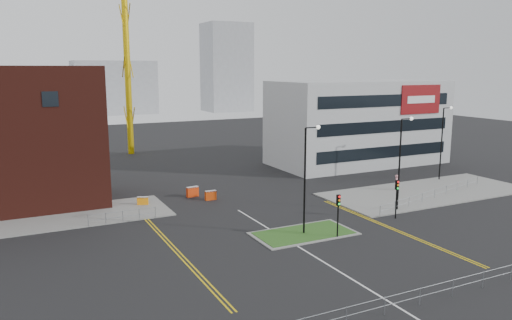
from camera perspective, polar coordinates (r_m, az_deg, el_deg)
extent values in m
plane|color=black|center=(35.45, 9.65, -12.55)|extent=(200.00, 200.00, 0.00)
cube|color=slate|center=(50.12, -26.09, -6.52)|extent=(28.00, 8.00, 0.12)
cube|color=slate|center=(59.39, 18.97, -3.48)|extent=(24.00, 10.00, 0.12)
cube|color=slate|center=(42.67, 5.48, -8.36)|extent=(8.60, 4.60, 0.08)
cube|color=#24551C|center=(42.67, 5.48, -8.34)|extent=(8.00, 4.00, 0.12)
cube|color=#4A1912|center=(54.64, -26.74, 2.21)|extent=(18.00, 10.00, 14.00)
cube|color=black|center=(49.40, -22.46, 6.46)|extent=(1.40, 0.10, 1.40)
cube|color=#AAADAF|center=(74.29, 11.56, 4.23)|extent=(25.00, 12.00, 12.00)
cube|color=black|center=(70.15, 14.47, 0.86)|extent=(22.00, 0.10, 1.60)
cube|color=black|center=(69.68, 14.60, 3.71)|extent=(22.00, 0.10, 1.60)
cube|color=black|center=(69.38, 14.73, 6.58)|extent=(22.00, 0.10, 1.60)
cube|color=maroon|center=(73.41, 18.32, 6.59)|extent=(7.00, 0.15, 4.00)
cube|color=white|center=(73.34, 18.38, 6.58)|extent=(5.00, 0.05, 1.00)
cylinder|color=gold|center=(83.25, -14.66, 13.71)|extent=(1.00, 1.00, 37.97)
cylinder|color=black|center=(41.46, 5.59, -2.52)|extent=(0.16, 0.16, 9.00)
cylinder|color=black|center=(41.01, 6.41, 3.71)|extent=(1.20, 0.10, 0.10)
sphere|color=silver|center=(41.34, 7.11, 3.75)|extent=(0.36, 0.36, 0.36)
cylinder|color=black|center=(50.20, 16.07, -0.60)|extent=(0.16, 0.16, 9.00)
cylinder|color=black|center=(49.97, 16.83, 4.53)|extent=(1.20, 0.10, 0.10)
sphere|color=silver|center=(50.38, 17.33, 4.55)|extent=(0.36, 0.36, 0.36)
cylinder|color=black|center=(65.55, 20.43, 1.66)|extent=(0.16, 0.16, 9.00)
cylinder|color=black|center=(65.51, 21.04, 5.58)|extent=(1.20, 0.10, 0.10)
sphere|color=silver|center=(65.95, 21.39, 5.59)|extent=(0.36, 0.36, 0.36)
cylinder|color=black|center=(41.72, 9.33, -6.79)|extent=(0.12, 0.12, 3.00)
cube|color=black|center=(41.25, 9.40, -4.53)|extent=(0.28, 0.22, 0.90)
sphere|color=red|center=(41.07, 9.52, -4.17)|extent=(0.18, 0.18, 0.18)
sphere|color=orange|center=(41.15, 9.50, -4.57)|extent=(0.18, 0.18, 0.18)
sphere|color=#0CCC33|center=(41.23, 9.49, -4.98)|extent=(0.18, 0.18, 0.18)
cylinder|color=black|center=(48.10, 15.72, -4.73)|extent=(0.12, 0.12, 3.00)
cube|color=black|center=(47.69, 15.82, -2.76)|extent=(0.28, 0.22, 0.90)
sphere|color=red|center=(47.53, 15.95, -2.43)|extent=(0.18, 0.18, 0.18)
sphere|color=orange|center=(47.60, 15.93, -2.79)|extent=(0.18, 0.18, 0.18)
sphere|color=#0CCC33|center=(47.67, 15.91, -3.14)|extent=(0.18, 0.18, 0.18)
cylinder|color=gray|center=(30.83, 16.48, -14.36)|extent=(24.00, 0.04, 0.04)
cylinder|color=gray|center=(31.04, 16.43, -15.19)|extent=(24.00, 0.04, 0.04)
cylinder|color=gray|center=(46.78, -15.01, -5.69)|extent=(6.00, 0.04, 0.04)
cylinder|color=gray|center=(46.92, -14.98, -6.28)|extent=(6.00, 0.04, 0.04)
cylinder|color=gray|center=(46.47, -18.63, -6.64)|extent=(0.05, 0.05, 1.10)
cylinder|color=gray|center=(47.56, -11.43, -5.90)|extent=(0.05, 0.05, 1.10)
cylinder|color=gray|center=(56.43, 19.76, -3.20)|extent=(19.01, 5.04, 0.04)
cylinder|color=gray|center=(56.54, 19.73, -3.70)|extent=(19.01, 5.04, 0.04)
cylinder|color=gray|center=(48.42, 13.99, -5.71)|extent=(0.05, 0.05, 1.10)
cylinder|color=gray|center=(65.13, 23.97, -2.18)|extent=(0.05, 0.05, 1.10)
cube|color=silver|center=(36.95, 7.80, -11.51)|extent=(0.15, 30.00, 0.01)
cube|color=gold|center=(40.14, -9.76, -9.76)|extent=(0.12, 24.00, 0.01)
cube|color=gold|center=(40.22, -9.35, -9.70)|extent=(0.12, 24.00, 0.01)
cube|color=gold|center=(45.48, 14.96, -7.53)|extent=(0.12, 20.00, 0.01)
cube|color=gold|center=(45.67, 15.25, -7.47)|extent=(0.12, 20.00, 0.01)
cube|color=gray|center=(159.08, -15.87, 7.97)|extent=(24.00, 12.00, 16.00)
cube|color=gray|center=(164.40, -3.38, 10.50)|extent=(14.00, 12.00, 28.00)
cube|color=gray|center=(166.79, -22.61, 6.97)|extent=(30.00, 12.00, 12.00)
imported|color=pink|center=(58.95, 15.79, -2.53)|extent=(0.81, 0.73, 1.87)
cube|color=orange|center=(52.09, -12.81, -4.62)|extent=(1.16, 0.77, 0.92)
cube|color=silver|center=(51.98, -12.83, -4.18)|extent=(1.16, 0.77, 0.11)
cube|color=red|center=(54.71, -7.27, -3.62)|extent=(1.37, 0.62, 1.10)
cube|color=silver|center=(54.59, -7.28, -3.12)|extent=(1.37, 0.62, 0.13)
cube|color=#CA3D0B|center=(53.18, -5.21, -4.04)|extent=(1.21, 0.43, 1.00)
cube|color=silver|center=(53.07, -5.22, -3.57)|extent=(1.21, 0.43, 0.12)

